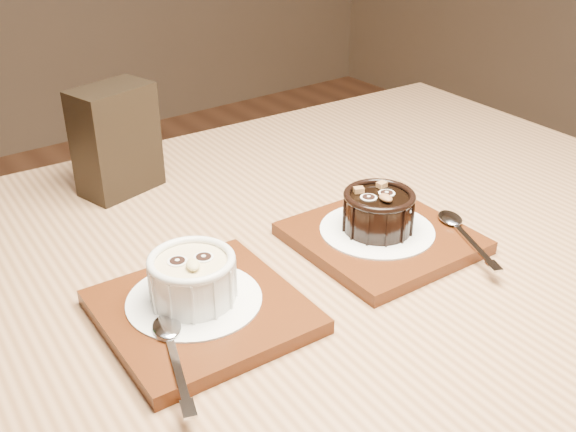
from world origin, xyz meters
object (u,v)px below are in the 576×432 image
tray_left (202,312)px  ramekin_dark (379,210)px  ramekin_white (192,276)px  condiment_stand (116,140)px  table (270,333)px  tray_right (381,238)px

tray_left → ramekin_dark: (0.23, 0.00, 0.03)m
ramekin_white → condiment_stand: (0.06, 0.30, 0.03)m
table → tray_right: 0.17m
tray_right → ramekin_dark: 0.04m
table → condiment_stand: condiment_stand is taller
tray_left → table: bearing=19.0°
tray_right → ramekin_white: bearing=176.9°
tray_right → condiment_stand: bearing=119.5°
table → ramekin_dark: bearing=-14.0°
condiment_stand → ramekin_white: bearing=-101.6°
ramekin_dark → condiment_stand: condiment_stand is taller
tray_left → tray_right: size_ratio=1.00×
tray_left → ramekin_white: size_ratio=2.17×
tray_left → ramekin_dark: size_ratio=2.23×
tray_right → ramekin_dark: ramekin_dark is taller
table → tray_right: bearing=-16.4°
tray_right → ramekin_dark: bearing=104.5°
table → tray_right: tray_right is taller
tray_left → tray_right: bearing=-0.5°
table → ramekin_white: 0.17m
table → condiment_stand: size_ratio=8.90×
table → ramekin_dark: 0.19m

